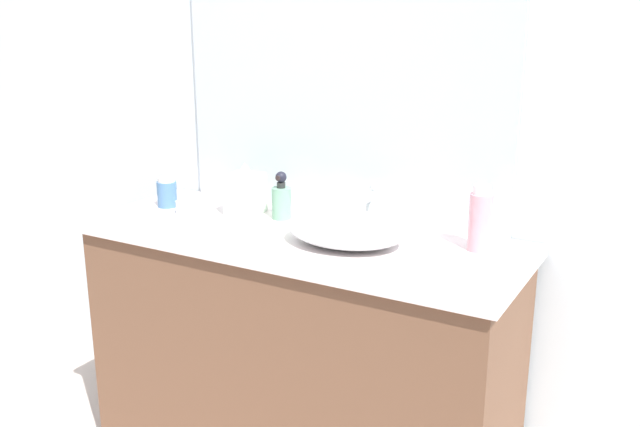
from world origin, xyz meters
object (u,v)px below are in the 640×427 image
object	(u,v)px
perfume_bottle	(480,220)
candle_jar	(182,207)
soap_dispenser	(281,200)
lotion_bottle	(167,193)
sink_basin	(346,229)
tissue_box	(245,192)

from	to	relation	value
perfume_bottle	candle_jar	bearing A→B (deg)	-172.95
soap_dispenser	lotion_bottle	distance (m)	0.45
sink_basin	tissue_box	bearing A→B (deg)	164.23
lotion_bottle	tissue_box	xyz separation A→B (m)	(0.30, 0.07, 0.02)
tissue_box	perfume_bottle	bearing A→B (deg)	0.72
soap_dispenser	tissue_box	bearing A→B (deg)	-178.37
lotion_bottle	perfume_bottle	xyz separation A→B (m)	(1.12, 0.08, 0.04)
soap_dispenser	tissue_box	xyz separation A→B (m)	(-0.14, -0.00, 0.01)
soap_dispenser	perfume_bottle	size ratio (longest dim) A/B	0.83
perfume_bottle	tissue_box	size ratio (longest dim) A/B	1.09
lotion_bottle	candle_jar	bearing A→B (deg)	-23.12
soap_dispenser	lotion_bottle	world-z (taller)	soap_dispenser
perfume_bottle	candle_jar	world-z (taller)	perfume_bottle
tissue_box	soap_dispenser	bearing A→B (deg)	1.63
sink_basin	perfume_bottle	xyz separation A→B (m)	(0.36, 0.14, 0.05)
sink_basin	candle_jar	xyz separation A→B (m)	(-0.65, 0.02, -0.02)
perfume_bottle	candle_jar	size ratio (longest dim) A/B	4.25
candle_jar	soap_dispenser	bearing A→B (deg)	19.72
lotion_bottle	tissue_box	bearing A→B (deg)	12.87
soap_dispenser	candle_jar	bearing A→B (deg)	-160.28
lotion_bottle	perfume_bottle	world-z (taller)	perfume_bottle
soap_dispenser	sink_basin	bearing A→B (deg)	-22.98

